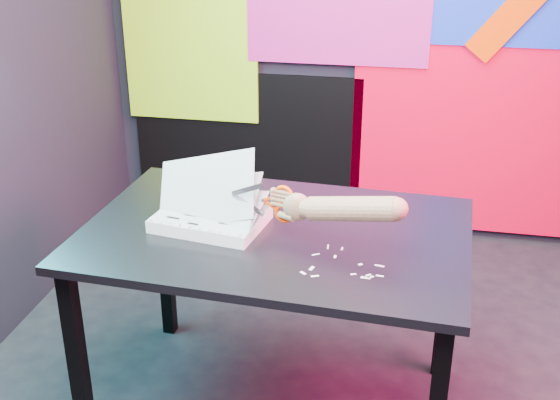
# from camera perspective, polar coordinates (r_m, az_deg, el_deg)

# --- Properties ---
(room) EXTENTS (3.01, 3.01, 2.71)m
(room) POSITION_cam_1_polar(r_m,az_deg,el_deg) (2.25, 6.74, 12.31)
(room) COLOR black
(room) RESTS_ON ground
(backdrop) EXTENTS (2.88, 0.05, 2.08)m
(backdrop) POSITION_cam_1_polar(r_m,az_deg,el_deg) (3.76, 9.40, 10.75)
(backdrop) COLOR #EC0029
(backdrop) RESTS_ON ground
(work_table) EXTENTS (1.33, 0.93, 0.75)m
(work_table) POSITION_cam_1_polar(r_m,az_deg,el_deg) (2.40, -0.38, -4.19)
(work_table) COLOR black
(work_table) RESTS_ON ground
(printout_stack) EXTENTS (0.40, 0.31, 0.27)m
(printout_stack) POSITION_cam_1_polar(r_m,az_deg,el_deg) (2.39, -5.66, -1.43)
(printout_stack) COLOR white
(printout_stack) RESTS_ON work_table
(scissors) EXTENTS (0.22, 0.07, 0.13)m
(scissors) POSITION_cam_1_polar(r_m,az_deg,el_deg) (2.24, -0.05, -0.28)
(scissors) COLOR silver
(scissors) RESTS_ON printout_stack
(hand_forearm) EXTENTS (0.43, 0.16, 0.15)m
(hand_forearm) POSITION_cam_1_polar(r_m,az_deg,el_deg) (2.15, 5.09, -0.69)
(hand_forearm) COLOR #AB7D57
(hand_forearm) RESTS_ON work_table
(paper_clippings) EXTENTS (0.25, 0.21, 0.00)m
(paper_clippings) POSITION_cam_1_polar(r_m,az_deg,el_deg) (2.14, 5.27, -5.51)
(paper_clippings) COLOR silver
(paper_clippings) RESTS_ON work_table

